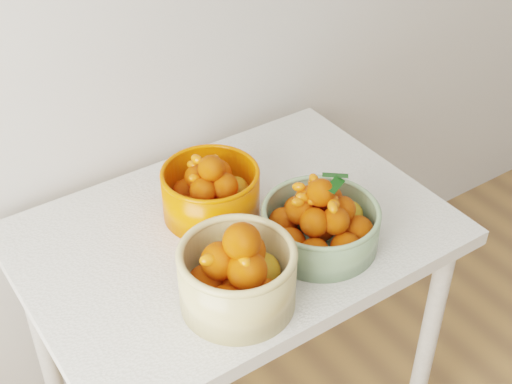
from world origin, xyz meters
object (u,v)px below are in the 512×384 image
Objects in this scene: table at (235,259)px; bowl_cream at (237,274)px; bowl_orange at (211,191)px; bowl_green at (321,223)px.

bowl_cream is (-0.12, -0.21, 0.18)m from table.
bowl_orange is at bearing 98.22° from table.
bowl_cream is at bearing -120.75° from table.
table is 2.83× the size of bowl_green.
table is 3.68× the size of bowl_orange.
bowl_orange is (-0.01, 0.08, 0.16)m from table.
bowl_cream is 0.27m from bowl_green.
bowl_green is 1.30× the size of bowl_orange.
bowl_orange is (0.11, 0.29, -0.01)m from bowl_cream.
table is at bearing 131.86° from bowl_green.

